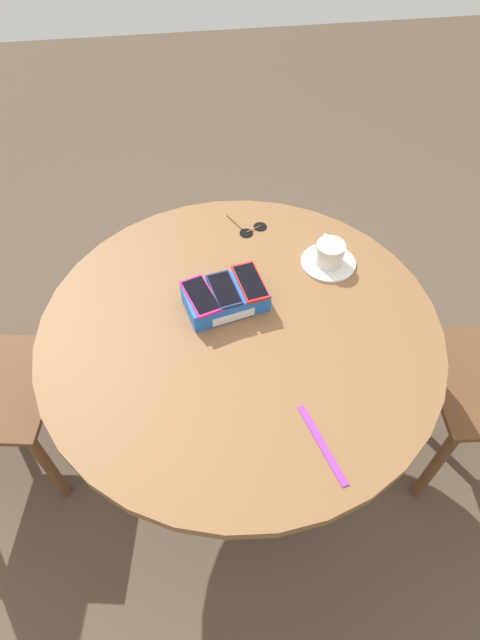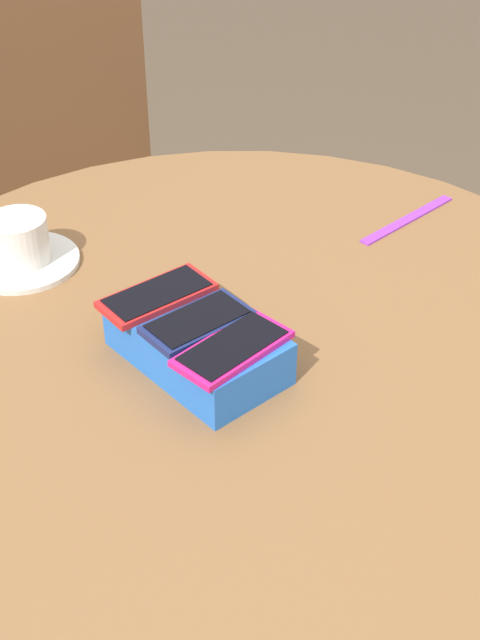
% 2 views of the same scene
% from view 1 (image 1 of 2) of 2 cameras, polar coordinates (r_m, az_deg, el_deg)
% --- Properties ---
extents(ground_plane, '(8.00, 8.00, 0.00)m').
position_cam_1_polar(ground_plane, '(1.96, -0.00, -14.80)').
color(ground_plane, brown).
extents(round_table, '(1.06, 1.06, 0.77)m').
position_cam_1_polar(round_table, '(1.39, -0.00, -3.20)').
color(round_table, '#2D2D2D').
rests_on(round_table, ground_plane).
extents(phone_box, '(0.23, 0.17, 0.06)m').
position_cam_1_polar(phone_box, '(1.33, -1.67, 2.51)').
color(phone_box, blue).
rests_on(phone_box, round_table).
extents(phone_magenta, '(0.10, 0.15, 0.01)m').
position_cam_1_polar(phone_magenta, '(1.29, -4.54, 2.78)').
color(phone_magenta, '#D11975').
rests_on(phone_magenta, phone_box).
extents(phone_navy, '(0.09, 0.14, 0.01)m').
position_cam_1_polar(phone_navy, '(1.30, -1.84, 3.50)').
color(phone_navy, navy).
rests_on(phone_navy, phone_box).
extents(phone_red, '(0.09, 0.15, 0.01)m').
position_cam_1_polar(phone_red, '(1.32, 1.19, 4.40)').
color(phone_red, red).
rests_on(phone_red, phone_box).
extents(saucer, '(0.16, 0.16, 0.01)m').
position_cam_1_polar(saucer, '(1.48, 10.04, 6.48)').
color(saucer, silver).
rests_on(saucer, round_table).
extents(coffee_cup, '(0.08, 0.11, 0.06)m').
position_cam_1_polar(coffee_cup, '(1.46, 10.21, 7.61)').
color(coffee_cup, silver).
rests_on(coffee_cup, saucer).
extents(lanyard_strap, '(0.07, 0.20, 0.00)m').
position_cam_1_polar(lanyard_strap, '(1.14, 9.35, -13.81)').
color(lanyard_strap, purple).
rests_on(lanyard_strap, round_table).
extents(sunglasses, '(0.12, 0.12, 0.01)m').
position_cam_1_polar(sunglasses, '(1.57, 1.27, 10.37)').
color(sunglasses, black).
rests_on(sunglasses, round_table).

